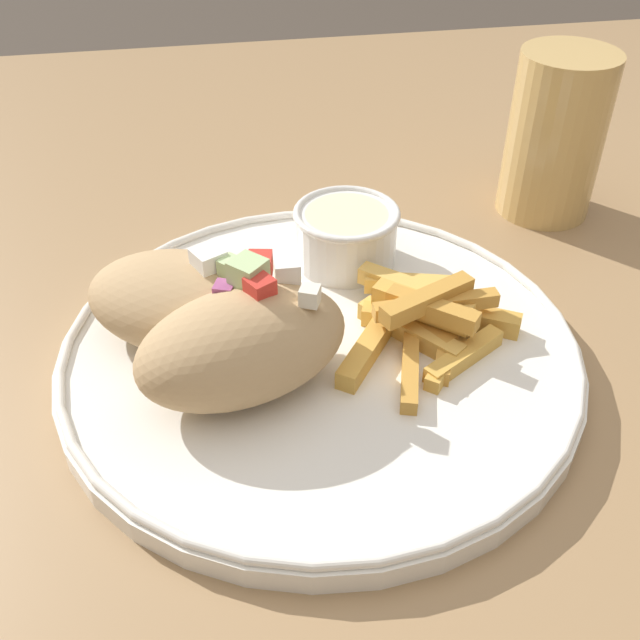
# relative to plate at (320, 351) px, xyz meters

# --- Properties ---
(table) EXTENTS (1.18, 1.18, 0.74)m
(table) POSITION_rel_plate_xyz_m (-0.02, 0.01, -0.09)
(table) COLOR #9E7A51
(table) RESTS_ON ground_plane
(plate) EXTENTS (0.32, 0.32, 0.02)m
(plate) POSITION_rel_plate_xyz_m (0.00, 0.00, 0.00)
(plate) COLOR white
(plate) RESTS_ON table
(pita_sandwich_near) EXTENTS (0.14, 0.11, 0.07)m
(pita_sandwich_near) POSITION_rel_plate_xyz_m (-0.05, -0.03, 0.03)
(pita_sandwich_near) COLOR tan
(pita_sandwich_near) RESTS_ON plate
(pita_sandwich_far) EXTENTS (0.15, 0.13, 0.06)m
(pita_sandwich_far) POSITION_rel_plate_xyz_m (-0.08, 0.02, 0.03)
(pita_sandwich_far) COLOR tan
(pita_sandwich_far) RESTS_ON plate
(fries_pile) EXTENTS (0.12, 0.12, 0.03)m
(fries_pile) POSITION_rel_plate_xyz_m (0.06, -0.00, 0.02)
(fries_pile) COLOR gold
(fries_pile) RESTS_ON plate
(sauce_ramekin) EXTENTS (0.07, 0.07, 0.04)m
(sauce_ramekin) POSITION_rel_plate_xyz_m (0.03, 0.09, 0.03)
(sauce_ramekin) COLOR white
(sauce_ramekin) RESTS_ON plate
(water_glass) EXTENTS (0.07, 0.07, 0.13)m
(water_glass) POSITION_rel_plate_xyz_m (0.21, 0.15, 0.05)
(water_glass) COLOR tan
(water_glass) RESTS_ON table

